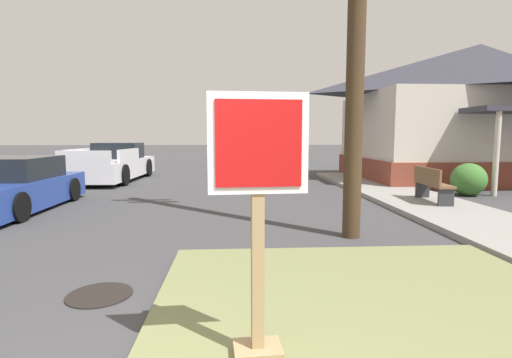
{
  "coord_description": "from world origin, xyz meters",
  "views": [
    {
      "loc": [
        0.65,
        -1.49,
        1.73
      ],
      "look_at": [
        1.01,
        4.52,
        1.07
      ],
      "focal_mm": 27.07,
      "sensor_mm": 36.0,
      "label": 1
    }
  ],
  "objects_px": {
    "pickup_truck_white": "(113,165)",
    "street_bench": "(431,183)",
    "parked_sedan_blue": "(13,187)",
    "manhole_cover": "(100,295)",
    "stop_sign": "(258,236)"
  },
  "relations": [
    {
      "from": "manhole_cover",
      "to": "pickup_truck_white",
      "type": "bearing_deg",
      "value": 106.02
    },
    {
      "from": "stop_sign",
      "to": "manhole_cover",
      "type": "bearing_deg",
      "value": 139.25
    },
    {
      "from": "street_bench",
      "to": "manhole_cover",
      "type": "bearing_deg",
      "value": -141.52
    },
    {
      "from": "parked_sedan_blue",
      "to": "pickup_truck_white",
      "type": "bearing_deg",
      "value": 85.97
    },
    {
      "from": "stop_sign",
      "to": "street_bench",
      "type": "height_order",
      "value": "stop_sign"
    },
    {
      "from": "street_bench",
      "to": "parked_sedan_blue",
      "type": "bearing_deg",
      "value": 179.52
    },
    {
      "from": "manhole_cover",
      "to": "pickup_truck_white",
      "type": "height_order",
      "value": "pickup_truck_white"
    },
    {
      "from": "pickup_truck_white",
      "to": "street_bench",
      "type": "distance_m",
      "value": 11.55
    },
    {
      "from": "stop_sign",
      "to": "pickup_truck_white",
      "type": "xyz_separation_m",
      "value": [
        -4.93,
        12.83,
        -0.4
      ]
    },
    {
      "from": "manhole_cover",
      "to": "street_bench",
      "type": "relative_size",
      "value": 0.46
    },
    {
      "from": "stop_sign",
      "to": "pickup_truck_white",
      "type": "relative_size",
      "value": 0.36
    },
    {
      "from": "manhole_cover",
      "to": "pickup_truck_white",
      "type": "distance_m",
      "value": 11.89
    },
    {
      "from": "pickup_truck_white",
      "to": "street_bench",
      "type": "relative_size",
      "value": 3.6
    },
    {
      "from": "pickup_truck_white",
      "to": "manhole_cover",
      "type": "bearing_deg",
      "value": -73.98
    },
    {
      "from": "stop_sign",
      "to": "street_bench",
      "type": "xyz_separation_m",
      "value": [
        4.74,
        6.5,
        -0.43
      ]
    }
  ]
}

